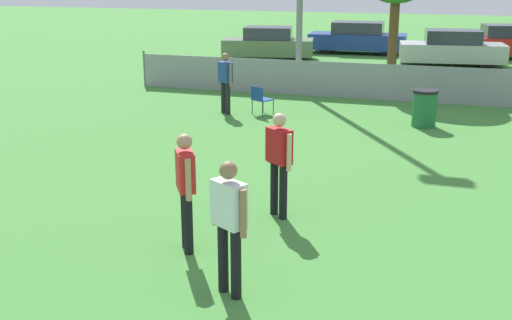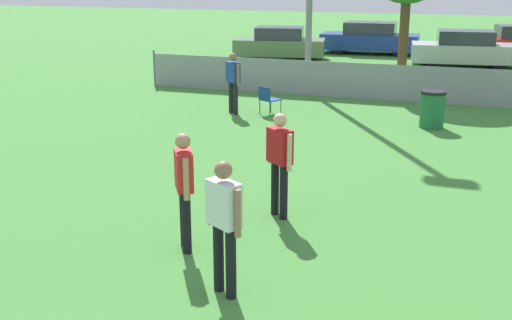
% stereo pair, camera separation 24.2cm
% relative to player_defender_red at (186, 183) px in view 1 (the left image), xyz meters
% --- Properties ---
extents(fence_backline, '(18.61, 0.07, 1.21)m').
position_rel_player_defender_red_xyz_m(fence_backline, '(2.39, 11.97, -0.45)').
color(fence_backline, gray).
rests_on(fence_backline, ground_plane).
extents(player_defender_red, '(0.42, 0.53, 1.70)m').
position_rel_player_defender_red_xyz_m(player_defender_red, '(0.00, 0.00, 0.00)').
color(player_defender_red, black).
rests_on(player_defender_red, ground_plane).
extents(player_receiver_white, '(0.53, 0.42, 1.70)m').
position_rel_player_defender_red_xyz_m(player_receiver_white, '(1.02, -1.03, 0.00)').
color(player_receiver_white, black).
rests_on(player_receiver_white, ground_plane).
extents(player_thrower_red, '(0.49, 0.45, 1.70)m').
position_rel_player_defender_red_xyz_m(player_thrower_red, '(0.86, 1.65, 0.00)').
color(player_thrower_red, black).
rests_on(player_thrower_red, ground_plane).
extents(spectator_in_blue, '(0.49, 0.43, 1.67)m').
position_rel_player_defender_red_xyz_m(spectator_in_blue, '(-2.68, 8.66, -0.02)').
color(spectator_in_blue, black).
rests_on(spectator_in_blue, ground_plane).
extents(folding_chair_sideline, '(0.63, 0.63, 0.78)m').
position_rel_player_defender_red_xyz_m(folding_chair_sideline, '(-1.72, 8.84, -0.54)').
color(folding_chair_sideline, '#333338').
rests_on(folding_chair_sideline, ground_plane).
extents(trash_bin, '(0.63, 0.63, 0.94)m').
position_rel_player_defender_red_xyz_m(trash_bin, '(2.65, 8.77, -0.52)').
color(trash_bin, '#1E6638').
rests_on(trash_bin, ground_plane).
extents(parked_car_olive, '(4.24, 2.54, 1.43)m').
position_rel_player_defender_red_xyz_m(parked_car_olive, '(-4.87, 19.89, -0.31)').
color(parked_car_olive, black).
rests_on(parked_car_olive, ground_plane).
extents(parked_car_blue, '(4.62, 2.05, 1.48)m').
position_rel_player_defender_red_xyz_m(parked_car_blue, '(-1.44, 23.29, -0.28)').
color(parked_car_blue, black).
rests_on(parked_car_blue, ground_plane).
extents(parked_car_silver, '(4.42, 2.33, 1.47)m').
position_rel_player_defender_red_xyz_m(parked_car_silver, '(2.97, 20.36, -0.29)').
color(parked_car_silver, black).
rests_on(parked_car_silver, ground_plane).
extents(parked_car_red, '(4.84, 2.65, 1.49)m').
position_rel_player_defender_red_xyz_m(parked_car_red, '(5.39, 23.61, -0.28)').
color(parked_car_red, black).
rests_on(parked_car_red, ground_plane).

